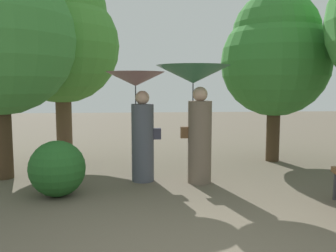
% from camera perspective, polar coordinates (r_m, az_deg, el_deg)
% --- Properties ---
extents(person_left, '(1.05, 1.05, 1.97)m').
position_cam_1_polar(person_left, '(6.50, -4.59, 2.90)').
color(person_left, '#474C56').
rests_on(person_left, ground).
extents(person_right, '(1.29, 1.29, 2.08)m').
position_cam_1_polar(person_right, '(6.37, 4.33, 4.54)').
color(person_right, '#6B5B4C').
rests_on(person_right, ground).
extents(tree_mid_left, '(2.51, 2.51, 4.29)m').
position_cam_1_polar(tree_mid_left, '(8.46, -16.43, 13.47)').
color(tree_mid_left, brown).
rests_on(tree_mid_left, ground).
extents(tree_mid_right, '(2.42, 2.42, 3.81)m').
position_cam_1_polar(tree_mid_right, '(8.59, 16.55, 10.86)').
color(tree_mid_right, '#42301E').
rests_on(tree_mid_right, ground).
extents(bush_path_right, '(0.88, 0.88, 0.88)m').
position_cam_1_polar(bush_path_right, '(5.95, -17.02, -6.41)').
color(bush_path_right, '#235B23').
rests_on(bush_path_right, ground).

